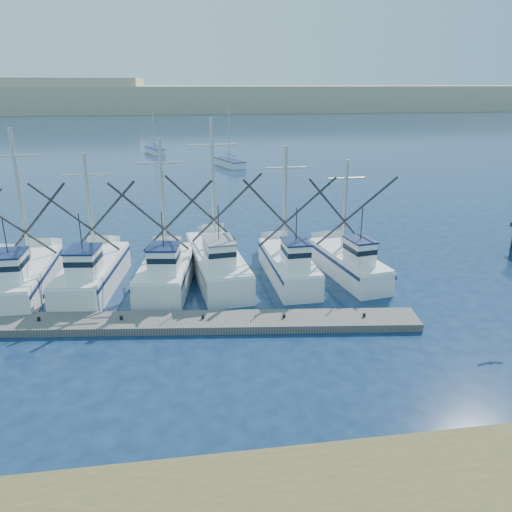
{
  "coord_description": "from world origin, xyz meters",
  "views": [
    {
      "loc": [
        -5.03,
        -16.25,
        11.4
      ],
      "look_at": [
        -1.39,
        8.0,
        2.85
      ],
      "focal_mm": 35.0,
      "sensor_mm": 36.0,
      "label": 1
    }
  ],
  "objects": [
    {
      "name": "floating_dock",
      "position": [
        -8.29,
        6.56,
        0.2
      ],
      "size": [
        29.35,
        5.45,
        0.39
      ],
      "primitive_type": "cube",
      "rotation": [
        0.0,
        0.0,
        -0.12
      ],
      "color": "slate",
      "rests_on": "ground"
    },
    {
      "name": "dune_ridge",
      "position": [
        0.0,
        210.0,
        5.0
      ],
      "size": [
        360.0,
        60.0,
        10.0
      ],
      "primitive_type": "cube",
      "color": "tan",
      "rests_on": "ground"
    },
    {
      "name": "sailboat_near",
      "position": [
        1.92,
        55.2,
        0.49
      ],
      "size": [
        4.03,
        6.72,
        8.1
      ],
      "rotation": [
        0.0,
        0.0,
        0.35
      ],
      "color": "white",
      "rests_on": "ground"
    },
    {
      "name": "ground",
      "position": [
        0.0,
        0.0,
        0.0
      ],
      "size": [
        500.0,
        500.0,
        0.0
      ],
      "primitive_type": "plane",
      "color": "#0D1F3C",
      "rests_on": "ground"
    },
    {
      "name": "trawler_fleet",
      "position": [
        -8.74,
        11.58,
        0.97
      ],
      "size": [
        29.88,
        9.3,
        9.49
      ],
      "color": "white",
      "rests_on": "ground"
    },
    {
      "name": "sailboat_far",
      "position": [
        -9.3,
        70.71,
        0.5
      ],
      "size": [
        3.67,
        6.15,
        8.1
      ],
      "rotation": [
        0.0,
        0.0,
        0.36
      ],
      "color": "white",
      "rests_on": "ground"
    }
  ]
}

